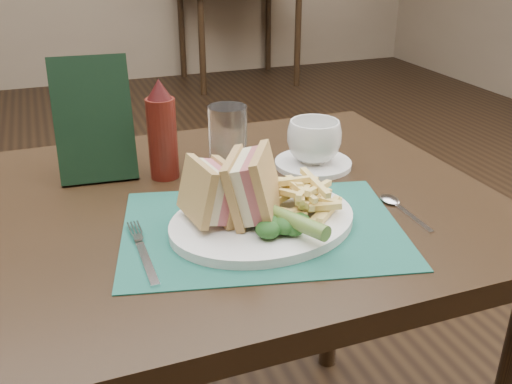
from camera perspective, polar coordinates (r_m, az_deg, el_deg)
floor at (r=1.81m, az=-7.21°, el=-15.67°), size 7.00×7.00×0.00m
wall_back at (r=5.00m, az=-17.08°, el=10.34°), size 6.00×0.00×6.00m
table_main at (r=1.20m, az=-2.19°, el=-16.85°), size 0.90×0.75×0.75m
table_bg_right at (r=4.80m, az=-1.82°, el=15.41°), size 0.90×0.75×0.75m
placemat at (r=0.89m, az=0.61°, el=-3.64°), size 0.49×0.39×0.00m
plate at (r=0.89m, az=0.68°, el=-2.96°), size 0.34×0.29×0.01m
sandwich_half_a at (r=0.85m, az=-5.91°, el=-0.20°), size 0.09×0.10×0.10m
sandwich_half_b at (r=0.86m, az=-1.67°, el=0.79°), size 0.12×0.14×0.11m
kale_garnish at (r=0.84m, az=2.73°, el=-3.17°), size 0.11×0.08×0.03m
pickle_spear at (r=0.83m, az=3.82°, el=-2.91°), size 0.07×0.12×0.03m
fries_pile at (r=0.90m, az=4.57°, el=0.19°), size 0.18×0.20×0.06m
fork at (r=0.83m, az=-11.27°, el=-5.67°), size 0.03×0.17×0.01m
spoon at (r=0.96m, az=14.66°, el=-1.75°), size 0.04×0.15×0.01m
saucer at (r=1.12m, az=5.72°, el=2.85°), size 0.17×0.17×0.01m
coffee_cup at (r=1.11m, az=5.82°, el=5.07°), size 0.15×0.15×0.08m
drinking_glass at (r=1.07m, az=-2.82°, el=5.20°), size 0.08×0.08×0.13m
ketchup_bottle at (r=1.05m, az=-9.39°, el=6.20°), size 0.07×0.07×0.19m
check_presenter at (r=1.08m, az=-15.93°, el=6.97°), size 0.15×0.10×0.22m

